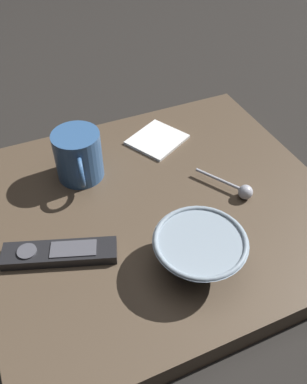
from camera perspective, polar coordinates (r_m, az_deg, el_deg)
ground_plane at (r=0.78m, az=0.77°, el=-3.89°), size 6.00×6.00×0.00m
table at (r=0.77m, az=0.79°, el=-2.72°), size 0.57×0.64×0.05m
cereal_bowl at (r=0.63m, az=6.21°, el=-8.38°), size 0.15×0.15×0.06m
coffee_mug at (r=0.79m, az=-10.64°, el=5.07°), size 0.13×0.09×0.10m
teaspoon at (r=0.77m, az=12.45°, el=0.23°), size 0.10×0.07×0.03m
tv_remote_near at (r=0.68m, az=-13.22°, el=-8.47°), size 0.10×0.19×0.02m
folded_napkin at (r=0.89m, az=0.53°, el=7.48°), size 0.14×0.14×0.01m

